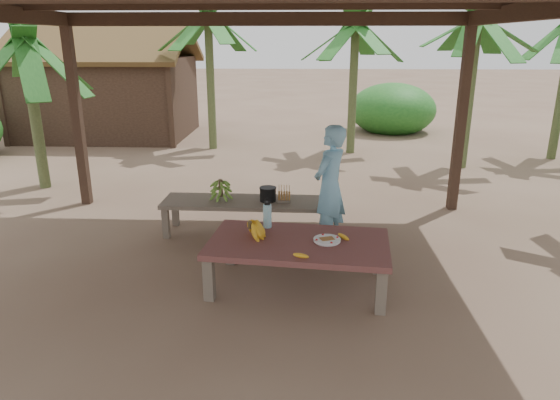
{
  "coord_description": "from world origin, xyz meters",
  "views": [
    {
      "loc": [
        0.54,
        -4.94,
        2.43
      ],
      "look_at": [
        0.31,
        0.11,
        0.8
      ],
      "focal_mm": 32.0,
      "sensor_mm": 36.0,
      "label": 1
    }
  ],
  "objects_px": {
    "water_flask": "(267,215)",
    "cooking_pot": "(268,194)",
    "plate": "(327,240)",
    "woman": "(330,186)",
    "ripe_banana_bunch": "(250,229)",
    "work_table": "(298,247)",
    "bench": "(248,205)"
  },
  "relations": [
    {
      "from": "water_flask",
      "to": "cooking_pot",
      "type": "height_order",
      "value": "water_flask"
    },
    {
      "from": "plate",
      "to": "water_flask",
      "type": "bearing_deg",
      "value": 148.52
    },
    {
      "from": "woman",
      "to": "ripe_banana_bunch",
      "type": "bearing_deg",
      "value": -7.17
    },
    {
      "from": "work_table",
      "to": "ripe_banana_bunch",
      "type": "xyz_separation_m",
      "value": [
        -0.5,
        0.08,
        0.16
      ]
    },
    {
      "from": "bench",
      "to": "cooking_pot",
      "type": "xyz_separation_m",
      "value": [
        0.26,
        -0.01,
        0.14
      ]
    },
    {
      "from": "bench",
      "to": "water_flask",
      "type": "distance_m",
      "value": 1.15
    },
    {
      "from": "bench",
      "to": "water_flask",
      "type": "height_order",
      "value": "water_flask"
    },
    {
      "from": "ripe_banana_bunch",
      "to": "plate",
      "type": "bearing_deg",
      "value": -6.33
    },
    {
      "from": "ripe_banana_bunch",
      "to": "cooking_pot",
      "type": "bearing_deg",
      "value": 86.31
    },
    {
      "from": "work_table",
      "to": "cooking_pot",
      "type": "height_order",
      "value": "cooking_pot"
    },
    {
      "from": "water_flask",
      "to": "cooking_pot",
      "type": "bearing_deg",
      "value": 93.65
    },
    {
      "from": "water_flask",
      "to": "plate",
      "type": "bearing_deg",
      "value": -31.48
    },
    {
      "from": "plate",
      "to": "water_flask",
      "type": "height_order",
      "value": "water_flask"
    },
    {
      "from": "plate",
      "to": "cooking_pot",
      "type": "height_order",
      "value": "cooking_pot"
    },
    {
      "from": "bench",
      "to": "plate",
      "type": "xyz_separation_m",
      "value": [
        0.95,
        -1.46,
        0.12
      ]
    },
    {
      "from": "work_table",
      "to": "plate",
      "type": "relative_size",
      "value": 6.94
    },
    {
      "from": "woman",
      "to": "bench",
      "type": "bearing_deg",
      "value": -74.89
    },
    {
      "from": "cooking_pot",
      "to": "ripe_banana_bunch",
      "type": "bearing_deg",
      "value": -93.69
    },
    {
      "from": "ripe_banana_bunch",
      "to": "bench",
      "type": "bearing_deg",
      "value": 97.13
    },
    {
      "from": "work_table",
      "to": "bench",
      "type": "relative_size",
      "value": 0.86
    },
    {
      "from": "work_table",
      "to": "woman",
      "type": "relative_size",
      "value": 1.27
    },
    {
      "from": "cooking_pot",
      "to": "woman",
      "type": "distance_m",
      "value": 0.85
    },
    {
      "from": "bench",
      "to": "ripe_banana_bunch",
      "type": "height_order",
      "value": "ripe_banana_bunch"
    },
    {
      "from": "bench",
      "to": "cooking_pot",
      "type": "distance_m",
      "value": 0.3
    },
    {
      "from": "plate",
      "to": "water_flask",
      "type": "relative_size",
      "value": 0.82
    },
    {
      "from": "plate",
      "to": "cooking_pot",
      "type": "bearing_deg",
      "value": 115.54
    },
    {
      "from": "bench",
      "to": "ripe_banana_bunch",
      "type": "distance_m",
      "value": 1.4
    },
    {
      "from": "ripe_banana_bunch",
      "to": "woman",
      "type": "height_order",
      "value": "woman"
    },
    {
      "from": "work_table",
      "to": "woman",
      "type": "distance_m",
      "value": 1.24
    },
    {
      "from": "plate",
      "to": "cooking_pot",
      "type": "distance_m",
      "value": 1.61
    },
    {
      "from": "bench",
      "to": "ripe_banana_bunch",
      "type": "bearing_deg",
      "value": -81.89
    },
    {
      "from": "ripe_banana_bunch",
      "to": "plate",
      "type": "xyz_separation_m",
      "value": [
        0.78,
        -0.09,
        -0.08
      ]
    }
  ]
}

